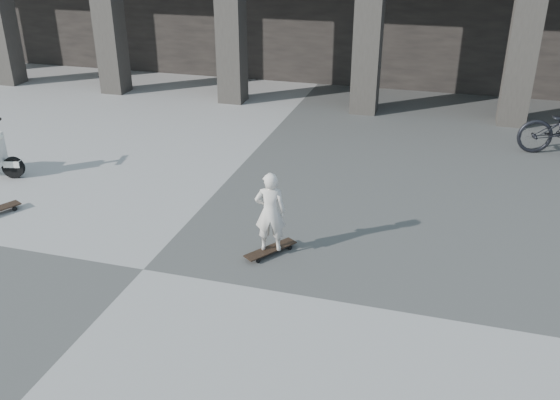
# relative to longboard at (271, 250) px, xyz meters

# --- Properties ---
(ground) EXTENTS (90.00, 90.00, 0.00)m
(ground) POSITION_rel_longboard_xyz_m (-1.59, -0.92, -0.07)
(ground) COLOR #464644
(ground) RESTS_ON ground
(longboard) EXTENTS (0.65, 0.82, 0.09)m
(longboard) POSITION_rel_longboard_xyz_m (0.00, 0.00, 0.00)
(longboard) COLOR black
(longboard) RESTS_ON ground
(child) EXTENTS (0.49, 0.38, 1.21)m
(child) POSITION_rel_longboard_xyz_m (0.00, 0.00, 0.62)
(child) COLOR beige
(child) RESTS_ON longboard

